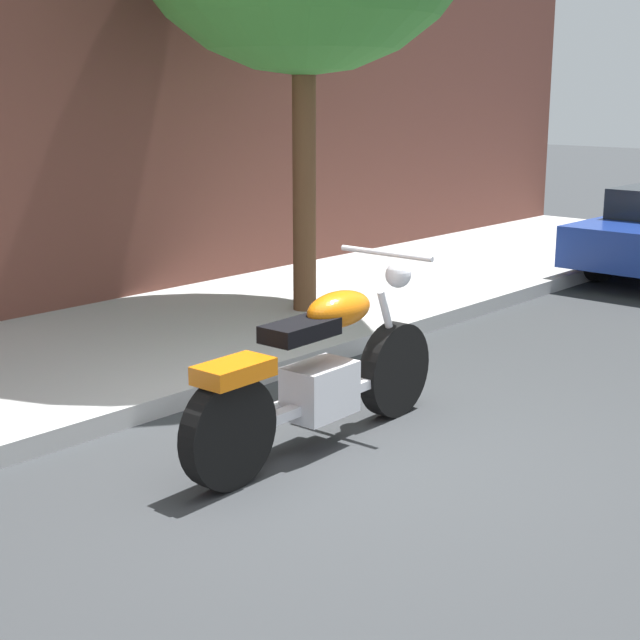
% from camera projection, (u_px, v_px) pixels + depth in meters
% --- Properties ---
extents(ground_plane, '(60.00, 60.00, 0.00)m').
position_uv_depth(ground_plane, '(339.00, 460.00, 5.59)').
color(ground_plane, '#303335').
extents(sidewalk, '(19.59, 2.73, 0.14)m').
position_uv_depth(sidewalk, '(73.00, 362.00, 7.34)').
color(sidewalk, '#AEAEAE').
rests_on(sidewalk, ground).
extents(motorcycle, '(2.18, 0.70, 1.13)m').
position_uv_depth(motorcycle, '(319.00, 375.00, 5.68)').
color(motorcycle, black).
rests_on(motorcycle, ground).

